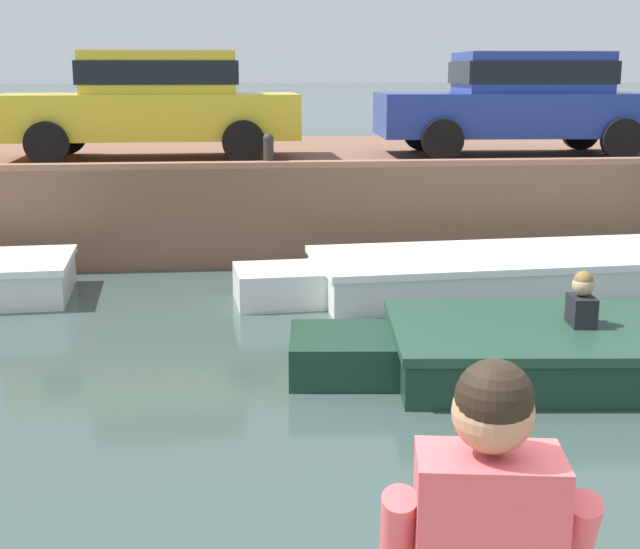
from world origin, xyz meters
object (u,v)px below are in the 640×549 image
motorboat_passing (632,349)px  car_left_inner_yellow (153,100)px  boat_moored_central_white (500,273)px  car_centre_blue (522,99)px  mooring_bollard_mid (268,149)px

motorboat_passing → car_left_inner_yellow: car_left_inner_yellow is taller
boat_moored_central_white → car_left_inner_yellow: (-4.28, 3.25, 1.96)m
boat_moored_central_white → motorboat_passing: (0.27, -3.00, -0.02)m
car_left_inner_yellow → car_centre_blue: size_ratio=1.00×
mooring_bollard_mid → car_left_inner_yellow: bearing=140.5°
car_left_inner_yellow → boat_moored_central_white: bearing=-37.2°
car_centre_blue → mooring_bollard_mid: size_ratio=9.70×
motorboat_passing → mooring_bollard_mid: (-2.94, 4.93, 1.37)m
car_centre_blue → motorboat_passing: bearing=-99.0°
motorboat_passing → car_centre_blue: (1.00, 6.25, 1.97)m
boat_moored_central_white → car_centre_blue: (1.27, 3.25, 1.96)m
boat_moored_central_white → car_left_inner_yellow: size_ratio=1.38×
car_centre_blue → mooring_bollard_mid: (-3.94, -1.32, -0.61)m
boat_moored_central_white → car_centre_blue: 4.00m
car_left_inner_yellow → car_centre_blue: 5.54m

